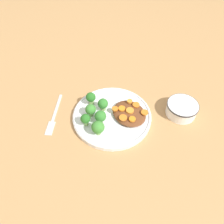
# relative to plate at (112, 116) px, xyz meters

# --- Properties ---
(ground_plane) EXTENTS (4.00, 4.00, 0.00)m
(ground_plane) POSITION_rel_plate_xyz_m (0.00, 0.00, -0.01)
(ground_plane) COLOR tan
(plate) EXTENTS (0.28, 0.28, 0.02)m
(plate) POSITION_rel_plate_xyz_m (0.00, 0.00, 0.00)
(plate) COLOR white
(plate) RESTS_ON ground_plane
(dip_bowl) EXTENTS (0.11, 0.11, 0.05)m
(dip_bowl) POSITION_rel_plate_xyz_m (0.12, 0.22, 0.02)
(dip_bowl) COLOR white
(dip_bowl) RESTS_ON ground_plane
(stew_mound) EXTENTS (0.13, 0.11, 0.02)m
(stew_mound) POSITION_rel_plate_xyz_m (0.03, 0.05, 0.02)
(stew_mound) COLOR brown
(stew_mound) RESTS_ON plate
(broccoli_floret_0) EXTENTS (0.04, 0.04, 0.05)m
(broccoli_floret_0) POSITION_rel_plate_xyz_m (0.01, -0.05, 0.04)
(broccoli_floret_0) COLOR #759E51
(broccoli_floret_0) RESTS_ON plate
(broccoli_floret_1) EXTENTS (0.04, 0.04, 0.05)m
(broccoli_floret_1) POSITION_rel_plate_xyz_m (-0.09, -0.03, 0.04)
(broccoli_floret_1) COLOR #7FA85B
(broccoli_floret_1) RESTS_ON plate
(broccoli_floret_2) EXTENTS (0.04, 0.04, 0.06)m
(broccoli_floret_2) POSITION_rel_plate_xyz_m (0.04, -0.08, 0.04)
(broccoli_floret_2) COLOR #7FA85B
(broccoli_floret_2) RESTS_ON plate
(broccoli_floret_3) EXTENTS (0.04, 0.04, 0.05)m
(broccoli_floret_3) POSITION_rel_plate_xyz_m (-0.04, -0.06, 0.04)
(broccoli_floret_3) COLOR #7FA85B
(broccoli_floret_3) RESTS_ON plate
(broccoli_floret_4) EXTENTS (0.03, 0.03, 0.05)m
(broccoli_floret_4) POSITION_rel_plate_xyz_m (-0.01, -0.10, 0.04)
(broccoli_floret_4) COLOR #7FA85B
(broccoli_floret_4) RESTS_ON plate
(broccoli_floret_5) EXTENTS (0.04, 0.04, 0.05)m
(broccoli_floret_5) POSITION_rel_plate_xyz_m (-0.04, -0.01, 0.03)
(broccoli_floret_5) COLOR #759E51
(broccoli_floret_5) RESTS_ON plate
(carrot_slice_0) EXTENTS (0.02, 0.02, 0.01)m
(carrot_slice_0) POSITION_rel_plate_xyz_m (0.07, 0.09, 0.03)
(carrot_slice_0) COLOR orange
(carrot_slice_0) RESTS_ON stew_mound
(carrot_slice_1) EXTENTS (0.03, 0.03, 0.01)m
(carrot_slice_1) POSITION_rel_plate_xyz_m (0.04, 0.05, 0.03)
(carrot_slice_1) COLOR orange
(carrot_slice_1) RESTS_ON stew_mound
(carrot_slice_2) EXTENTS (0.02, 0.02, 0.01)m
(carrot_slice_2) POSITION_rel_plate_xyz_m (0.01, 0.03, 0.03)
(carrot_slice_2) COLOR orange
(carrot_slice_2) RESTS_ON stew_mound
(carrot_slice_3) EXTENTS (0.02, 0.02, 0.01)m
(carrot_slice_3) POSITION_rel_plate_xyz_m (0.07, 0.03, 0.03)
(carrot_slice_3) COLOR orange
(carrot_slice_3) RESTS_ON stew_mound
(carrot_slice_4) EXTENTS (0.03, 0.03, 0.00)m
(carrot_slice_4) POSITION_rel_plate_xyz_m (0.03, 0.09, 0.03)
(carrot_slice_4) COLOR orange
(carrot_slice_4) RESTS_ON stew_mound
(carrot_slice_5) EXTENTS (0.02, 0.02, 0.01)m
(carrot_slice_5) POSITION_rel_plate_xyz_m (-0.00, 0.01, 0.03)
(carrot_slice_5) COLOR orange
(carrot_slice_5) RESTS_ON stew_mound
(carrot_slice_6) EXTENTS (0.02, 0.02, 0.01)m
(carrot_slice_6) POSITION_rel_plate_xyz_m (-0.00, 0.08, 0.03)
(carrot_slice_6) COLOR orange
(carrot_slice_6) RESTS_ON stew_mound
(carrot_slice_7) EXTENTS (0.03, 0.03, 0.00)m
(carrot_slice_7) POSITION_rel_plate_xyz_m (0.05, 0.01, 0.03)
(carrot_slice_7) COLOR orange
(carrot_slice_7) RESTS_ON stew_mound
(fork) EXTENTS (0.16, 0.13, 0.01)m
(fork) POSITION_rel_plate_xyz_m (-0.12, -0.17, -0.01)
(fork) COLOR silver
(fork) RESTS_ON ground_plane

